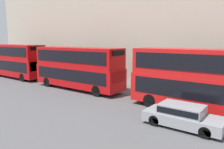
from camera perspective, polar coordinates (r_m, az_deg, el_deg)
The scene contains 5 objects.
bus_leading at distance 16.07m, azimuth 23.41°, elevation -0.93°, with size 2.59×10.37×4.36m.
bus_second_in_queue at distance 22.30m, azimuth -8.98°, elevation 2.12°, with size 2.59×10.17×4.23m.
bus_third_in_queue at distance 31.82m, azimuth -24.13°, elevation 3.61°, with size 2.59×10.44×4.35m.
car_dark_sedan at distance 13.38m, azimuth 17.94°, elevation -10.06°, with size 1.87×4.41×1.30m.
pedestrian at distance 31.23m, azimuth -17.79°, elevation 1.00°, with size 0.36×0.36×1.83m.
Camera 1 is at (-13.86, 1.87, 4.97)m, focal length 35.00 mm.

